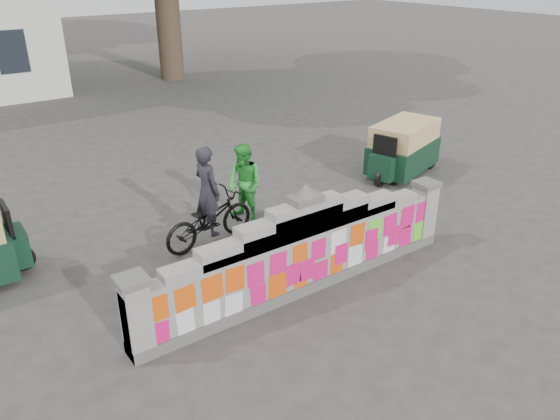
{
  "coord_description": "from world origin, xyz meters",
  "views": [
    {
      "loc": [
        -5.05,
        -6.39,
        5.35
      ],
      "look_at": [
        0.2,
        1.0,
        1.1
      ],
      "focal_mm": 35.0,
      "sensor_mm": 36.0,
      "label": 1
    }
  ],
  "objects": [
    {
      "name": "cyclist_bike",
      "position": [
        -0.52,
        2.44,
        0.54
      ],
      "size": [
        2.12,
        0.96,
        1.08
      ],
      "primitive_type": "imported",
      "rotation": [
        0.0,
        0.0,
        1.69
      ],
      "color": "black",
      "rests_on": "ground"
    },
    {
      "name": "rickshaw_right",
      "position": [
        5.58,
        2.95,
        0.72
      ],
      "size": [
        2.6,
        1.76,
        1.4
      ],
      "rotation": [
        0.0,
        0.0,
        3.44
      ],
      "color": "black",
      "rests_on": "ground"
    },
    {
      "name": "parapet_wall",
      "position": [
        -0.0,
        -0.01,
        0.75
      ],
      "size": [
        6.48,
        0.44,
        2.01
      ],
      "color": "#4C4C49",
      "rests_on": "ground"
    },
    {
      "name": "ground",
      "position": [
        0.0,
        0.0,
        0.0
      ],
      "size": [
        100.0,
        100.0,
        0.0
      ],
      "primitive_type": "plane",
      "color": "#383533",
      "rests_on": "ground"
    },
    {
      "name": "pedestrian",
      "position": [
        0.65,
        2.95,
        0.87
      ],
      "size": [
        0.83,
        0.97,
        1.74
      ],
      "primitive_type": "imported",
      "rotation": [
        0.0,
        0.0,
        -1.34
      ],
      "color": "green",
      "rests_on": "ground"
    },
    {
      "name": "cyclist_rider",
      "position": [
        -0.52,
        2.44,
        0.91
      ],
      "size": [
        0.51,
        0.71,
        1.82
      ],
      "primitive_type": "imported",
      "rotation": [
        0.0,
        0.0,
        1.69
      ],
      "color": "#222028",
      "rests_on": "ground"
    }
  ]
}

